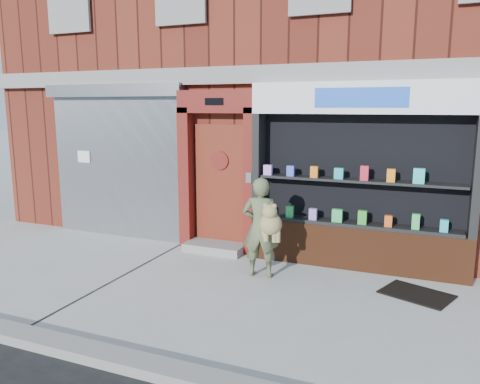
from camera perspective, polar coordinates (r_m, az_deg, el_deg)
The scene contains 8 objects.
ground at distance 6.91m, azimuth -3.46°, elevation -11.89°, with size 80.00×80.00×0.00m, color #9E9E99.
curb at distance 5.23m, azimuth -14.39°, elevation -19.25°, with size 60.00×0.30×0.12m, color gray.
building at distance 12.15m, azimuth 9.27°, elevation 16.81°, with size 12.00×8.16×8.00m.
shutter_bay at distance 9.66m, azimuth -14.74°, elevation 4.73°, with size 3.10×0.30×3.04m.
red_door_bay at distance 8.47m, azimuth -2.67°, elevation 2.52°, with size 1.52×0.58×2.90m.
pharmacy_bay at distance 7.73m, azimuth 14.21°, elevation 0.82°, with size 3.50×0.41×3.00m.
woman at distance 7.20m, azimuth 2.68°, elevation -4.24°, with size 0.67×0.48×1.56m.
doormat at distance 7.19m, azimuth 20.72°, elevation -11.57°, with size 0.91×0.64×0.02m, color black.
Camera 1 is at (2.80, -5.74, 2.62)m, focal length 35.00 mm.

